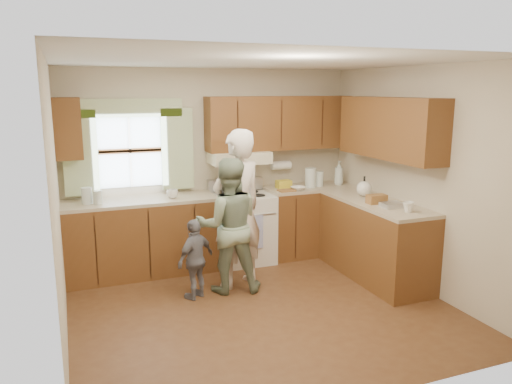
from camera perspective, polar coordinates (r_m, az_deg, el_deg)
name	(u,v)px	position (r m, az deg, el deg)	size (l,w,h in m)	color
room	(261,190)	(4.97, 0.59, 0.17)	(3.80, 3.80, 3.80)	#4F2C18
kitchen_fixtures	(275,203)	(6.26, 2.16, -1.28)	(3.80, 2.25, 2.15)	#48280F
stove	(242,227)	(6.56, -1.64, -4.02)	(0.76, 0.67, 1.07)	silver
woman_left	(238,209)	(5.65, -2.10, -1.97)	(0.66, 0.43, 1.82)	silver
woman_right	(228,226)	(5.55, -3.17, -3.85)	(0.74, 0.57, 1.51)	#27472B
child	(196,259)	(5.47, -6.92, -7.61)	(0.52, 0.22, 0.88)	slate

